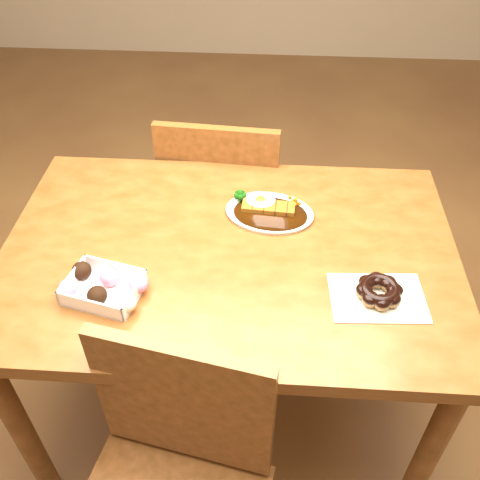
# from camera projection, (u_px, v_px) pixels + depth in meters

# --- Properties ---
(ground) EXTENTS (6.00, 6.00, 0.00)m
(ground) POSITION_uv_depth(u_px,v_px,m) (232.00, 401.00, 1.91)
(ground) COLOR brown
(ground) RESTS_ON ground
(table) EXTENTS (1.20, 0.80, 0.75)m
(table) POSITION_uv_depth(u_px,v_px,m) (230.00, 275.00, 1.47)
(table) COLOR #522F10
(table) RESTS_ON ground
(chair_far) EXTENTS (0.45, 0.45, 0.87)m
(chair_far) POSITION_uv_depth(u_px,v_px,m) (225.00, 203.00, 1.99)
(chair_far) COLOR #522F10
(chair_far) RESTS_ON ground
(katsu_curry_plate) EXTENTS (0.27, 0.21, 0.05)m
(katsu_curry_plate) POSITION_uv_depth(u_px,v_px,m) (268.00, 210.00, 1.51)
(katsu_curry_plate) COLOR white
(katsu_curry_plate) RESTS_ON table
(donut_box) EXTENTS (0.21, 0.17, 0.05)m
(donut_box) POSITION_uv_depth(u_px,v_px,m) (104.00, 287.00, 1.27)
(donut_box) COLOR white
(donut_box) RESTS_ON table
(pon_de_ring) EXTENTS (0.23, 0.17, 0.04)m
(pon_de_ring) POSITION_uv_depth(u_px,v_px,m) (379.00, 292.00, 1.26)
(pon_de_ring) COLOR silver
(pon_de_ring) RESTS_ON table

